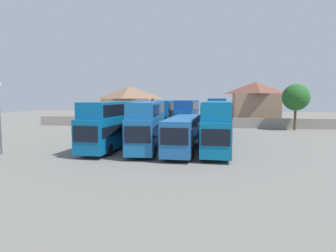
{
  "coord_description": "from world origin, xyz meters",
  "views": [
    {
      "loc": [
        4.63,
        -28.93,
        5.29
      ],
      "look_at": [
        0.0,
        3.0,
        2.21
      ],
      "focal_mm": 31.4,
      "sensor_mm": 36.0,
      "label": 1
    }
  ],
  "objects_px": {
    "bus_4": "(218,124)",
    "house_terrace_centre": "(255,103)",
    "bus_6": "(166,115)",
    "bus_1": "(113,122)",
    "bus_3": "(183,132)",
    "bus_5": "(140,115)",
    "bus_8": "(217,114)",
    "tree_left_of_lot": "(296,97)",
    "bus_7": "(188,115)",
    "house_terrace_left": "(130,104)",
    "bus_2": "(148,123)"
  },
  "relations": [
    {
      "from": "bus_4",
      "to": "house_terrace_centre",
      "type": "relative_size",
      "value": 1.27
    },
    {
      "from": "bus_6",
      "to": "house_terrace_centre",
      "type": "height_order",
      "value": "house_terrace_centre"
    },
    {
      "from": "bus_1",
      "to": "bus_4",
      "type": "relative_size",
      "value": 1.07
    },
    {
      "from": "bus_3",
      "to": "bus_5",
      "type": "bearing_deg",
      "value": -149.42
    },
    {
      "from": "bus_1",
      "to": "bus_6",
      "type": "distance_m",
      "value": 14.21
    },
    {
      "from": "bus_8",
      "to": "tree_left_of_lot",
      "type": "bearing_deg",
      "value": 125.23
    },
    {
      "from": "bus_3",
      "to": "house_terrace_centre",
      "type": "xyz_separation_m",
      "value": [
        11.4,
        31.3,
        2.38
      ]
    },
    {
      "from": "bus_7",
      "to": "house_terrace_left",
      "type": "height_order",
      "value": "house_terrace_left"
    },
    {
      "from": "bus_8",
      "to": "bus_7",
      "type": "bearing_deg",
      "value": -88.35
    },
    {
      "from": "bus_8",
      "to": "house_terrace_left",
      "type": "xyz_separation_m",
      "value": [
        -18.15,
        18.39,
        1.05
      ]
    },
    {
      "from": "bus_2",
      "to": "bus_5",
      "type": "xyz_separation_m",
      "value": [
        -4.18,
        13.9,
        -0.01
      ]
    },
    {
      "from": "bus_2",
      "to": "bus_5",
      "type": "distance_m",
      "value": 14.52
    },
    {
      "from": "bus_6",
      "to": "house_terrace_centre",
      "type": "bearing_deg",
      "value": 137.68
    },
    {
      "from": "bus_1",
      "to": "bus_8",
      "type": "height_order",
      "value": "bus_8"
    },
    {
      "from": "bus_5",
      "to": "bus_8",
      "type": "bearing_deg",
      "value": 83.26
    },
    {
      "from": "bus_2",
      "to": "bus_8",
      "type": "relative_size",
      "value": 1.12
    },
    {
      "from": "bus_7",
      "to": "bus_2",
      "type": "bearing_deg",
      "value": -10.1
    },
    {
      "from": "bus_4",
      "to": "bus_5",
      "type": "height_order",
      "value": "bus_4"
    },
    {
      "from": "bus_4",
      "to": "house_terrace_left",
      "type": "relative_size",
      "value": 1.07
    },
    {
      "from": "bus_1",
      "to": "house_terrace_left",
      "type": "height_order",
      "value": "house_terrace_left"
    },
    {
      "from": "bus_5",
      "to": "bus_7",
      "type": "relative_size",
      "value": 0.94
    },
    {
      "from": "bus_3",
      "to": "bus_8",
      "type": "height_order",
      "value": "bus_8"
    },
    {
      "from": "bus_3",
      "to": "bus_4",
      "type": "bearing_deg",
      "value": 93.66
    },
    {
      "from": "bus_4",
      "to": "bus_5",
      "type": "distance_m",
      "value": 18.13
    },
    {
      "from": "house_terrace_centre",
      "to": "bus_1",
      "type": "bearing_deg",
      "value": -121.62
    },
    {
      "from": "bus_4",
      "to": "bus_3",
      "type": "bearing_deg",
      "value": -85.42
    },
    {
      "from": "bus_1",
      "to": "bus_6",
      "type": "xyz_separation_m",
      "value": [
        3.48,
        13.78,
        0.02
      ]
    },
    {
      "from": "bus_8",
      "to": "house_terrace_centre",
      "type": "height_order",
      "value": "house_terrace_centre"
    },
    {
      "from": "bus_2",
      "to": "bus_1",
      "type": "bearing_deg",
      "value": -96.67
    },
    {
      "from": "bus_1",
      "to": "bus_5",
      "type": "relative_size",
      "value": 1.15
    },
    {
      "from": "bus_7",
      "to": "bus_4",
      "type": "bearing_deg",
      "value": 18.75
    },
    {
      "from": "bus_5",
      "to": "house_terrace_left",
      "type": "xyz_separation_m",
      "value": [
        -6.64,
        17.9,
        1.25
      ]
    },
    {
      "from": "bus_5",
      "to": "bus_6",
      "type": "distance_m",
      "value": 3.89
    },
    {
      "from": "bus_4",
      "to": "tree_left_of_lot",
      "type": "bearing_deg",
      "value": 151.86
    },
    {
      "from": "house_terrace_left",
      "to": "bus_7",
      "type": "bearing_deg",
      "value": -52.93
    },
    {
      "from": "bus_6",
      "to": "bus_7",
      "type": "height_order",
      "value": "bus_7"
    },
    {
      "from": "bus_1",
      "to": "bus_3",
      "type": "distance_m",
      "value": 7.55
    },
    {
      "from": "house_terrace_left",
      "to": "house_terrace_centre",
      "type": "distance_m",
      "value": 25.94
    },
    {
      "from": "bus_3",
      "to": "tree_left_of_lot",
      "type": "relative_size",
      "value": 1.55
    },
    {
      "from": "bus_4",
      "to": "bus_5",
      "type": "bearing_deg",
      "value": -139.07
    },
    {
      "from": "bus_3",
      "to": "bus_4",
      "type": "distance_m",
      "value": 3.44
    },
    {
      "from": "bus_1",
      "to": "bus_4",
      "type": "bearing_deg",
      "value": 90.61
    },
    {
      "from": "bus_7",
      "to": "bus_5",
      "type": "bearing_deg",
      "value": -90.85
    },
    {
      "from": "bus_4",
      "to": "bus_5",
      "type": "relative_size",
      "value": 1.07
    },
    {
      "from": "bus_5",
      "to": "house_terrace_left",
      "type": "bearing_deg",
      "value": -163.95
    },
    {
      "from": "bus_8",
      "to": "bus_6",
      "type": "bearing_deg",
      "value": -91.66
    },
    {
      "from": "bus_2",
      "to": "bus_4",
      "type": "height_order",
      "value": "bus_4"
    },
    {
      "from": "bus_3",
      "to": "bus_6",
      "type": "xyz_separation_m",
      "value": [
        -4.0,
        14.41,
        0.84
      ]
    },
    {
      "from": "house_terrace_centre",
      "to": "bus_2",
      "type": "bearing_deg",
      "value": -116.09
    },
    {
      "from": "bus_5",
      "to": "bus_7",
      "type": "height_order",
      "value": "bus_7"
    }
  ]
}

